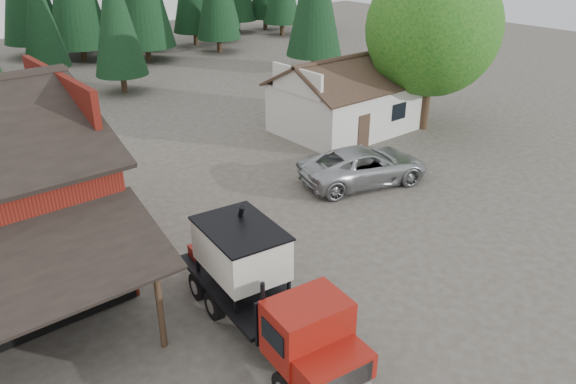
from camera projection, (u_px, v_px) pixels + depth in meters
ground at (342, 307)px, 19.09m from camera, size 120.00×120.00×0.00m
farmhouse at (346, 104)px, 34.88m from camera, size 8.60×6.42×4.65m
deciduous_tree at (433, 33)px, 33.24m from camera, size 8.00×8.00×10.20m
near_pine_b at (115, 13)px, 40.87m from camera, size 3.96×3.96×10.40m
feed_truck at (264, 289)px, 17.08m from camera, size 3.16×8.47×3.73m
silver_car at (364, 166)px, 27.91m from camera, size 7.11×4.77×1.81m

